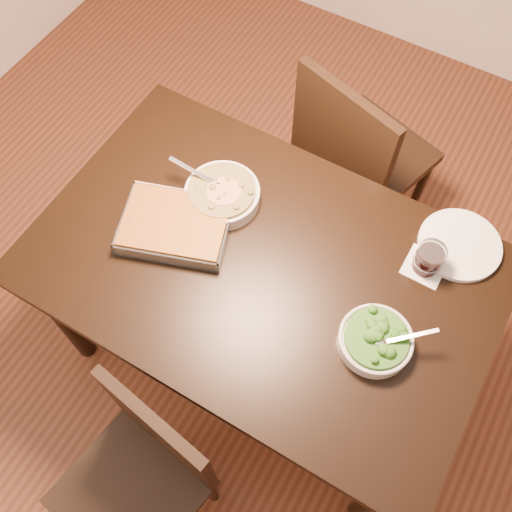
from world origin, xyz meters
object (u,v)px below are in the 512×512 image
Objects in this scene: table at (262,278)px; wine_tumbler at (429,258)px; broccoli_bowl at (375,340)px; chair_near at (144,469)px; baking_dish at (175,226)px; chair_far at (355,155)px; dinner_plate at (460,245)px; stew_bowl at (222,194)px.

table is 0.51m from wine_tumbler.
broccoli_bowl reaches higher than chair_near.
wine_tumbler is (0.03, 0.30, 0.02)m from broccoli_bowl.
chair_near is (0.26, -0.62, -0.32)m from baking_dish.
wine_tumbler reaches higher than baking_dish.
wine_tumbler reaches higher than chair_near.
chair_near reaches higher than table.
broccoli_bowl is 0.89m from chair_far.
wine_tumbler is 0.14m from dinner_plate.
table is 3.59× the size of baking_dish.
broccoli_bowl is 0.54× the size of baking_dish.
stew_bowl is 0.29× the size of chair_far.
dinner_plate is 1.18m from chair_near.
chair_near is at bearing 104.91° from chair_far.
broccoli_bowl is 0.30m from wine_tumbler.
chair_near is (-0.46, -0.89, -0.34)m from wine_tumbler.
baking_dish is (-0.69, 0.03, -0.00)m from broccoli_bowl.
dinner_plate is at bearing 61.79° from wine_tumbler.
chair_near is (-0.52, -1.01, -0.30)m from dinner_plate.
chair_far is at bearing 66.69° from stew_bowl.
table is at bearing -150.51° from wine_tumbler.
wine_tumbler reaches higher than stew_bowl.
table is at bearing -143.65° from dinner_plate.
wine_tumbler is at bearing 29.49° from table.
chair_far is (-0.41, 0.46, -0.28)m from wine_tumbler.
broccoli_bowl is at bearing -8.58° from table.
table is 1.69× the size of chair_near.
dinner_plate is (0.06, 0.12, -0.04)m from wine_tumbler.
wine_tumbler is 1.06m from chair_near.
table is 0.71m from chair_far.
baking_dish reaches higher than table.
stew_bowl is 2.79× the size of wine_tumbler.
dinner_plate is 0.63m from chair_far.
baking_dish is at bearing -159.23° from wine_tumbler.
wine_tumbler reaches higher than table.
table is 5.23× the size of stew_bowl.
baking_dish is at bearing -173.83° from table.
stew_bowl is 0.87m from chair_near.
chair_far reaches higher than chair_near.
wine_tumbler is at bearing 71.51° from chair_near.
wine_tumbler is 0.12× the size of chair_near.
broccoli_bowl is 0.84× the size of dinner_plate.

